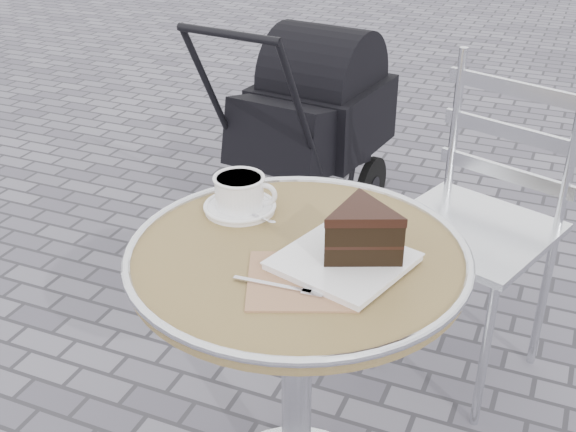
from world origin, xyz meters
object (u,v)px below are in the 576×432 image
at_px(cafe_table, 297,316).
at_px(baby_stroller, 310,130).
at_px(cappuccino_set, 240,196).
at_px(cake_plate_set, 357,239).
at_px(bistro_chair, 491,188).

xyz_separation_m(cafe_table, baby_stroller, (-0.51, 1.38, -0.14)).
bearing_deg(cafe_table, cappuccino_set, 147.74).
height_order(cake_plate_set, baby_stroller, baby_stroller).
xyz_separation_m(cafe_table, bistro_chair, (0.29, 0.77, 0.02)).
bearing_deg(cake_plate_set, baby_stroller, 130.87).
height_order(cafe_table, cappuccino_set, cappuccino_set).
height_order(cafe_table, cake_plate_set, cake_plate_set).
bearing_deg(baby_stroller, cappuccino_set, -68.52).
height_order(cappuccino_set, bistro_chair, bistro_chair).
xyz_separation_m(cappuccino_set, baby_stroller, (-0.32, 1.26, -0.34)).
relative_size(cappuccino_set, bistro_chair, 0.19).
relative_size(cafe_table, cake_plate_set, 2.05).
relative_size(cake_plate_set, bistro_chair, 0.38).
distance_m(cake_plate_set, bistro_chair, 0.81).
bearing_deg(cappuccino_set, baby_stroller, 93.71).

